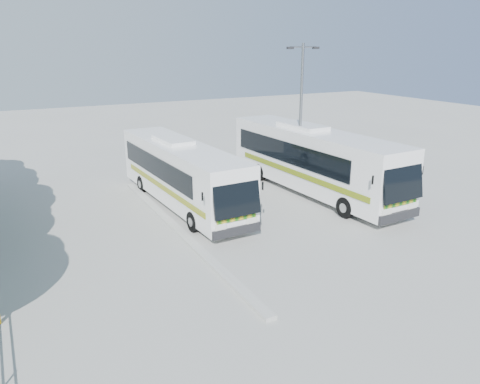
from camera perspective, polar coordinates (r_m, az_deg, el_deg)
ground at (r=20.34m, az=0.59°, el=-5.66°), size 100.00×100.00×0.00m
kerb_divider at (r=21.14m, az=-7.52°, el=-4.68°), size 0.40×16.00×0.15m
coach_main at (r=24.17m, az=-7.14°, el=2.39°), size 2.89×11.62×3.20m
coach_adjacent at (r=26.34m, az=8.90°, el=3.99°), size 3.20×12.85×3.54m
lamppost at (r=26.01m, az=7.41°, el=9.57°), size 1.97×0.19×8.10m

